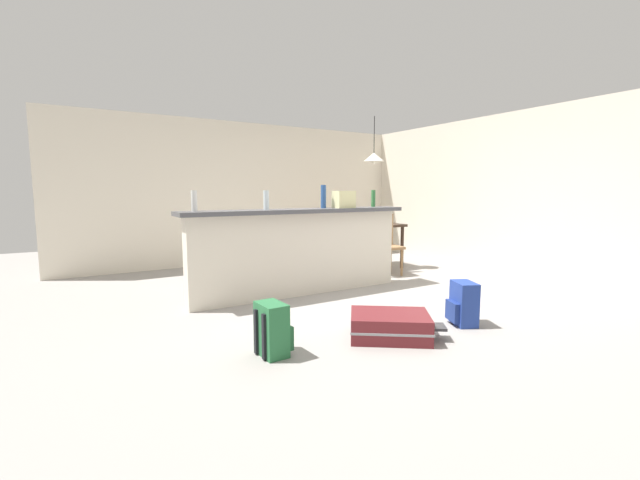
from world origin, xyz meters
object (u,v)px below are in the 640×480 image
(suitcase_flat_maroon, at_px, (390,326))
(backpack_green, at_px, (273,330))
(bottle_white, at_px, (194,201))
(grocery_bag, at_px, (344,199))
(backpack_blue, at_px, (463,304))
(bottle_blue, at_px, (323,197))
(bottle_green, at_px, (373,198))
(dining_chair_far_side, at_px, (349,234))
(bottle_clear, at_px, (266,200))
(pendant_lamp, at_px, (374,157))
(dining_chair_near_partition, at_px, (385,241))
(dining_table, at_px, (367,230))

(suitcase_flat_maroon, xyz_separation_m, backpack_green, (-1.04, 0.19, 0.09))
(suitcase_flat_maroon, bearing_deg, bottle_white, 123.56)
(grocery_bag, xyz_separation_m, backpack_blue, (0.15, -1.82, -0.98))
(bottle_white, bearing_deg, backpack_blue, -42.88)
(suitcase_flat_maroon, xyz_separation_m, backpack_blue, (0.84, -0.09, 0.09))
(backpack_green, bearing_deg, bottle_white, 95.55)
(bottle_blue, bearing_deg, backpack_green, -132.21)
(bottle_green, height_order, dining_chair_far_side, bottle_green)
(bottle_white, distance_m, bottle_clear, 0.82)
(bottle_green, distance_m, suitcase_flat_maroon, 2.50)
(bottle_clear, relative_size, backpack_green, 0.54)
(dining_chair_far_side, relative_size, pendant_lamp, 1.21)
(dining_chair_far_side, xyz_separation_m, pendant_lamp, (0.06, -0.59, 1.33))
(dining_chair_far_side, bearing_deg, backpack_blue, -107.49)
(bottle_green, bearing_deg, dining_chair_near_partition, 34.16)
(dining_chair_near_partition, distance_m, backpack_green, 3.52)
(backpack_blue, bearing_deg, bottle_clear, 123.60)
(bottle_green, bearing_deg, dining_chair_far_side, 66.48)
(bottle_clear, xyz_separation_m, backpack_blue, (1.23, -1.85, -0.98))
(dining_table, height_order, dining_chair_far_side, dining_chair_far_side)
(dining_table, height_order, backpack_green, dining_table)
(pendant_lamp, bearing_deg, suitcase_flat_maroon, -125.94)
(grocery_bag, distance_m, dining_chair_near_partition, 1.39)
(bottle_green, height_order, dining_chair_near_partition, bottle_green)
(bottle_white, height_order, dining_chair_far_side, bottle_white)
(dining_table, height_order, dining_chair_near_partition, dining_chair_near_partition)
(bottle_green, distance_m, dining_table, 1.23)
(bottle_blue, distance_m, dining_table, 1.81)
(dining_chair_far_side, height_order, suitcase_flat_maroon, dining_chair_far_side)
(grocery_bag, distance_m, backpack_green, 2.51)
(bottle_white, xyz_separation_m, pendant_lamp, (3.18, 0.92, 0.66))
(backpack_blue, bearing_deg, pendant_lamp, 68.04)
(bottle_blue, height_order, dining_chair_near_partition, bottle_blue)
(dining_chair_far_side, bearing_deg, bottle_blue, -134.75)
(suitcase_flat_maroon, distance_m, backpack_blue, 0.85)
(dining_chair_far_side, distance_m, pendant_lamp, 1.45)
(bottle_blue, distance_m, backpack_green, 2.45)
(dining_chair_near_partition, relative_size, backpack_blue, 2.21)
(bottle_white, height_order, bottle_blue, bottle_blue)
(dining_table, distance_m, pendant_lamp, 1.20)
(bottle_white, distance_m, suitcase_flat_maroon, 2.42)
(suitcase_flat_maroon, height_order, backpack_blue, backpack_blue)
(bottle_green, bearing_deg, backpack_blue, -102.69)
(dining_chair_near_partition, bearing_deg, grocery_bag, -156.30)
(bottle_blue, relative_size, dining_chair_far_side, 0.32)
(grocery_bag, xyz_separation_m, suitcase_flat_maroon, (-0.69, -1.73, -1.07))
(bottle_clear, relative_size, grocery_bag, 0.87)
(bottle_blue, height_order, dining_chair_far_side, bottle_blue)
(pendant_lamp, relative_size, backpack_green, 1.84)
(bottle_blue, xyz_separation_m, bottle_green, (0.83, 0.02, -0.03))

